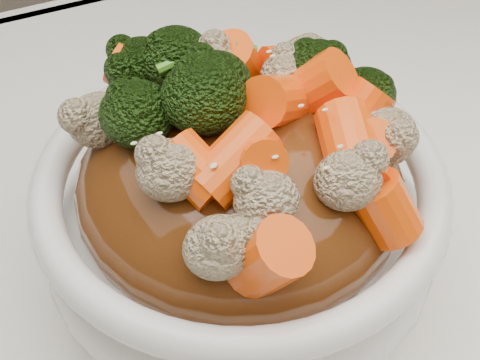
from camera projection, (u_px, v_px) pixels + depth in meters
name	position (u px, v px, depth m)	size (l,w,h in m)	color
tablecloth	(337.00, 312.00, 0.42)	(1.20, 0.80, 0.04)	white
bowl	(240.00, 221.00, 0.38)	(0.22, 0.22, 0.09)	white
sauce_base	(240.00, 184.00, 0.36)	(0.18, 0.18, 0.10)	#552A0E
carrots	(240.00, 89.00, 0.32)	(0.18, 0.18, 0.05)	#FF5308
broccoli	(240.00, 91.00, 0.32)	(0.18, 0.18, 0.05)	black
cauliflower	(240.00, 94.00, 0.32)	(0.18, 0.18, 0.04)	tan
scallions	(240.00, 87.00, 0.32)	(0.13, 0.13, 0.02)	#41871F
sesame_seeds	(240.00, 87.00, 0.32)	(0.16, 0.16, 0.01)	beige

